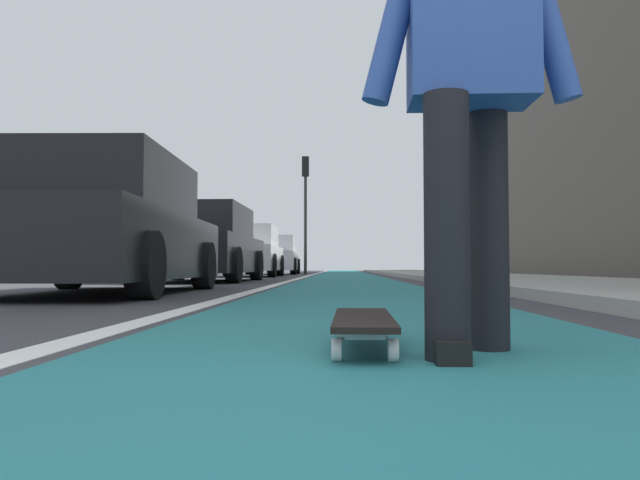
{
  "coord_description": "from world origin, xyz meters",
  "views": [
    {
      "loc": [
        -0.8,
        0.15,
        0.29
      ],
      "look_at": [
        11.8,
        0.56,
        0.82
      ],
      "focal_mm": 35.47,
      "sensor_mm": 36.0,
      "label": 1
    }
  ],
  "objects": [
    {
      "name": "ground_plane",
      "position": [
        10.0,
        0.0,
        0.0
      ],
      "size": [
        80.0,
        80.0,
        0.0
      ],
      "primitive_type": "plane",
      "color": "#38383D"
    },
    {
      "name": "bike_lane_paint",
      "position": [
        24.0,
        0.0,
        0.0
      ],
      "size": [
        56.0,
        2.05,
        0.0
      ],
      "primitive_type": "cube",
      "color": "#237075",
      "rests_on": "ground"
    },
    {
      "name": "lane_stripe_white",
      "position": [
        20.0,
        1.17,
        0.0
      ],
      "size": [
        52.0,
        0.16,
        0.01
      ],
      "primitive_type": "cube",
      "color": "silver",
      "rests_on": "ground"
    },
    {
      "name": "sidewalk_curb",
      "position": [
        18.0,
        -3.06,
        0.05
      ],
      "size": [
        52.0,
        3.2,
        0.1
      ],
      "primitive_type": "cube",
      "color": "#9E9B93",
      "rests_on": "ground"
    },
    {
      "name": "building_facade",
      "position": [
        22.0,
        -6.07,
        4.95
      ],
      "size": [
        40.0,
        1.2,
        9.9
      ],
      "primitive_type": "cube",
      "color": "#5E574D",
      "rests_on": "ground"
    },
    {
      "name": "skateboard",
      "position": [
        1.41,
        0.07,
        0.09
      ],
      "size": [
        0.84,
        0.22,
        0.11
      ],
      "color": "white",
      "rests_on": "ground"
    },
    {
      "name": "skater_person",
      "position": [
        1.26,
        -0.27,
        0.94
      ],
      "size": [
        0.46,
        0.72,
        1.64
      ],
      "color": "black",
      "rests_on": "ground"
    },
    {
      "name": "parked_car_near",
      "position": [
        5.89,
        2.75,
        0.69
      ],
      "size": [
        4.27,
        2.04,
        1.46
      ],
      "color": "black",
      "rests_on": "ground"
    },
    {
      "name": "parked_car_mid",
      "position": [
        11.52,
        2.86,
        0.71
      ],
      "size": [
        4.4,
        1.98,
        1.48
      ],
      "color": "black",
      "rests_on": "ground"
    },
    {
      "name": "parked_car_far",
      "position": [
        17.79,
        2.89,
        0.72
      ],
      "size": [
        4.14,
        1.93,
        1.49
      ],
      "color": "silver",
      "rests_on": "ground"
    },
    {
      "name": "parked_car_end",
      "position": [
        23.71,
        2.73,
        0.7
      ],
      "size": [
        4.41,
        1.91,
        1.47
      ],
      "color": "silver",
      "rests_on": "ground"
    },
    {
      "name": "traffic_light",
      "position": [
        24.69,
        1.57,
        3.26
      ],
      "size": [
        0.33,
        0.28,
        4.77
      ],
      "color": "#2D2D2D",
      "rests_on": "ground"
    },
    {
      "name": "pedestrian_distant",
      "position": [
        10.39,
        -2.47,
        0.98
      ],
      "size": [
        0.48,
        0.75,
        1.71
      ],
      "color": "brown",
      "rests_on": "ground"
    }
  ]
}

